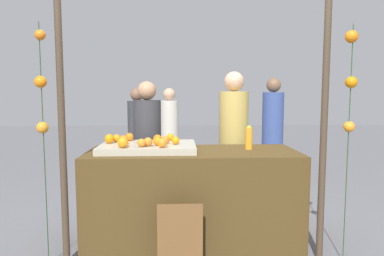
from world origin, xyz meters
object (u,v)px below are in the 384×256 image
(juice_bottle, at_px, (249,138))
(vendor_left, at_px, (148,155))
(orange_0, at_px, (176,140))
(stall_counter, at_px, (193,196))
(orange_1, at_px, (170,137))
(chalkboard_sign, at_px, (180,238))
(vendor_right, at_px, (233,149))

(juice_bottle, bearing_deg, vendor_left, 149.93)
(orange_0, bearing_deg, stall_counter, -3.56)
(orange_1, xyz_separation_m, chalkboard_sign, (0.09, -0.84, -0.70))
(orange_1, relative_size, vendor_left, 0.05)
(stall_counter, xyz_separation_m, orange_1, (-0.22, 0.28, 0.53))
(juice_bottle, bearing_deg, chalkboard_sign, -136.87)
(orange_0, bearing_deg, juice_bottle, 4.26)
(stall_counter, xyz_separation_m, orange_0, (-0.16, 0.01, 0.53))
(orange_1, height_order, vendor_left, vendor_left)
(orange_0, bearing_deg, vendor_right, 45.68)
(vendor_left, bearing_deg, juice_bottle, -30.07)
(juice_bottle, relative_size, vendor_left, 0.15)
(vendor_right, bearing_deg, orange_0, -134.32)
(orange_0, distance_m, chalkboard_sign, 0.91)
(vendor_left, distance_m, vendor_right, 0.98)
(orange_0, distance_m, vendor_left, 0.76)
(chalkboard_sign, bearing_deg, vendor_left, 106.29)
(chalkboard_sign, bearing_deg, orange_1, 96.15)
(stall_counter, bearing_deg, orange_1, 127.95)
(chalkboard_sign, relative_size, vendor_left, 0.36)
(orange_1, bearing_deg, juice_bottle, -15.70)
(vendor_right, bearing_deg, stall_counter, -126.02)
(vendor_left, height_order, vendor_right, vendor_right)
(orange_1, distance_m, vendor_right, 0.84)
(orange_1, distance_m, juice_bottle, 0.79)
(orange_0, xyz_separation_m, vendor_left, (-0.32, 0.65, -0.25))
(vendor_right, bearing_deg, orange_1, -150.23)
(stall_counter, distance_m, juice_bottle, 0.77)
(orange_1, bearing_deg, vendor_right, 29.77)
(vendor_left, bearing_deg, chalkboard_sign, -73.71)
(juice_bottle, height_order, chalkboard_sign, juice_bottle)
(stall_counter, relative_size, juice_bottle, 8.59)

